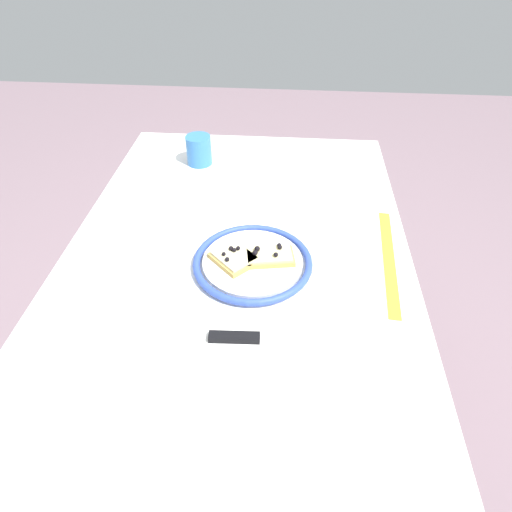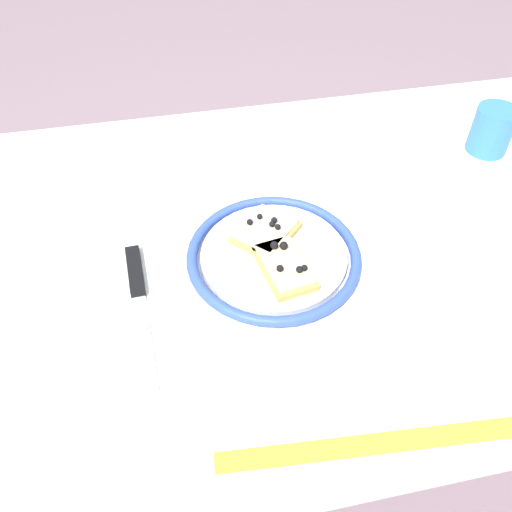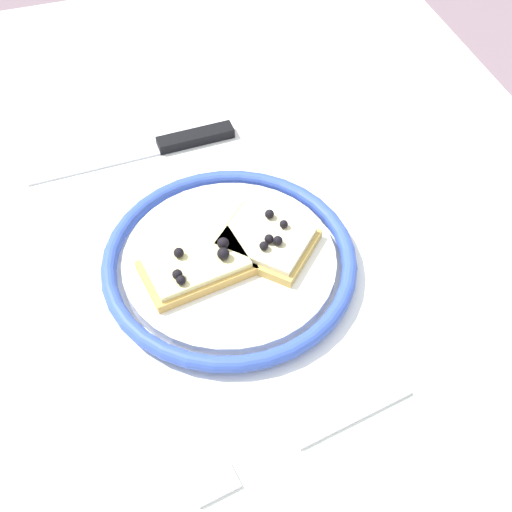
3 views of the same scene
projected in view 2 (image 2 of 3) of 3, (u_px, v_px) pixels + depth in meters
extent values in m
plane|color=slate|center=(275.00, 444.00, 1.32)|extent=(6.00, 6.00, 0.00)
cube|color=white|center=(286.00, 246.00, 0.81)|extent=(1.17, 0.75, 0.03)
cylinder|color=#4C4742|center=(454.00, 226.00, 1.35)|extent=(0.05, 0.05, 0.68)
cylinder|color=#4C4742|center=(19.00, 291.00, 1.21)|extent=(0.05, 0.05, 0.68)
cylinder|color=white|center=(274.00, 257.00, 0.77)|extent=(0.21, 0.21, 0.02)
torus|color=#334FB2|center=(274.00, 255.00, 0.76)|extent=(0.25, 0.25, 0.02)
cube|color=gold|center=(284.00, 268.00, 0.74)|extent=(0.08, 0.11, 0.01)
cube|color=beige|center=(285.00, 264.00, 0.73)|extent=(0.07, 0.10, 0.01)
sphere|color=black|center=(301.00, 268.00, 0.71)|extent=(0.01, 0.01, 0.01)
sphere|color=black|center=(299.00, 269.00, 0.71)|extent=(0.01, 0.01, 0.01)
sphere|color=black|center=(284.00, 246.00, 0.74)|extent=(0.01, 0.01, 0.01)
sphere|color=black|center=(274.00, 245.00, 0.74)|extent=(0.01, 0.01, 0.01)
sphere|color=black|center=(280.00, 268.00, 0.71)|extent=(0.01, 0.01, 0.01)
cube|color=tan|center=(265.00, 231.00, 0.79)|extent=(0.11, 0.11, 0.01)
cube|color=beige|center=(265.00, 227.00, 0.78)|extent=(0.10, 0.10, 0.01)
sphere|color=black|center=(250.00, 222.00, 0.78)|extent=(0.01, 0.01, 0.01)
sphere|color=black|center=(274.00, 220.00, 0.78)|extent=(0.01, 0.01, 0.01)
sphere|color=black|center=(272.00, 224.00, 0.77)|extent=(0.01, 0.01, 0.01)
sphere|color=black|center=(278.00, 227.00, 0.77)|extent=(0.01, 0.01, 0.01)
sphere|color=black|center=(260.00, 216.00, 0.78)|extent=(0.01, 0.01, 0.01)
cube|color=silver|center=(145.00, 343.00, 0.68)|extent=(0.02, 0.15, 0.00)
cube|color=black|center=(135.00, 271.00, 0.75)|extent=(0.02, 0.09, 0.01)
cube|color=silver|center=(381.00, 217.00, 0.83)|extent=(0.03, 0.11, 0.00)
cube|color=silver|center=(428.00, 275.00, 0.75)|extent=(0.03, 0.04, 0.00)
cylinder|color=#3372BF|center=(492.00, 130.00, 0.93)|extent=(0.07, 0.07, 0.08)
cube|color=yellow|center=(372.00, 444.00, 0.59)|extent=(0.35, 0.05, 0.00)
cube|color=white|center=(367.00, 120.00, 1.02)|extent=(0.15, 0.17, 0.00)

